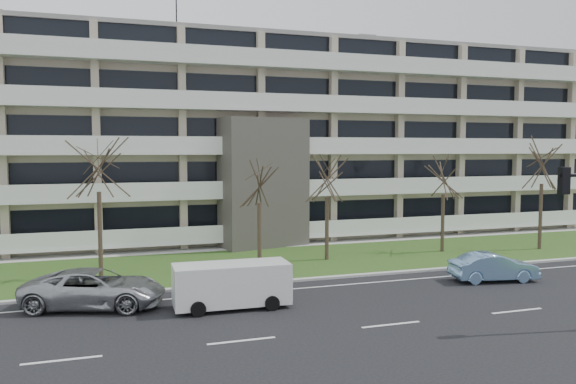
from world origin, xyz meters
name	(u,v)px	position (x,y,z in m)	size (l,w,h in m)	color
ground	(391,325)	(0.00, 0.00, 0.00)	(160.00, 160.00, 0.00)	black
grass_verge	(288,261)	(0.00, 13.00, 0.03)	(90.00, 10.00, 0.06)	#2D4617
curb	(318,278)	(0.00, 8.00, 0.06)	(90.00, 0.35, 0.12)	#B2B2AD
sidewalk	(264,246)	(0.00, 18.50, 0.04)	(90.00, 2.00, 0.08)	#B2B2AD
lane_edge_line	(328,286)	(0.00, 6.50, 0.01)	(90.00, 0.12, 0.01)	white
apartment_building	(241,140)	(-0.01, 25.32, 7.61)	(60.50, 15.10, 18.75)	beige
silver_pickup	(95,288)	(-11.07, 6.15, 0.83)	(2.76, 5.99, 1.66)	#A7A8AE
blue_sedan	(493,267)	(8.61, 4.88, 0.73)	(1.55, 4.45, 1.47)	#80ABDE
white_van	(233,281)	(-5.36, 4.26, 1.16)	(5.05, 2.18, 1.93)	white
tree_2	(98,158)	(-10.85, 11.90, 6.42)	(4.12, 4.12, 8.25)	#382B21
tree_3	(259,177)	(-2.16, 11.68, 5.27)	(3.39, 3.39, 6.78)	#382B21
tree_4	(327,172)	(2.38, 12.59, 5.44)	(3.50, 3.50, 7.00)	#382B21
tree_5	(444,171)	(10.74, 12.78, 5.38)	(3.47, 3.47, 6.93)	#382B21
tree_6	(542,158)	(17.59, 11.51, 6.27)	(4.03, 4.03, 8.06)	#382B21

